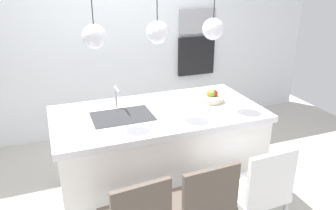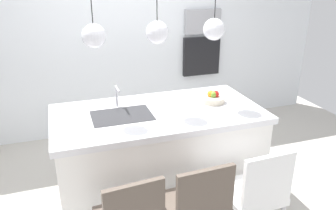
% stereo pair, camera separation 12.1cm
% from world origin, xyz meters
% --- Properties ---
extents(floor, '(6.60, 6.60, 0.00)m').
position_xyz_m(floor, '(0.00, 0.00, 0.00)').
color(floor, '#BCB7AD').
rests_on(floor, ground).
extents(back_wall, '(6.00, 0.10, 2.60)m').
position_xyz_m(back_wall, '(0.00, 1.65, 1.30)').
color(back_wall, white).
rests_on(back_wall, ground).
extents(kitchen_island, '(2.01, 1.02, 0.90)m').
position_xyz_m(kitchen_island, '(0.00, 0.00, 0.45)').
color(kitchen_island, white).
rests_on(kitchen_island, ground).
extents(sink_basin, '(0.56, 0.40, 0.02)m').
position_xyz_m(sink_basin, '(-0.35, 0.00, 0.90)').
color(sink_basin, '#2D2D30').
rests_on(sink_basin, kitchen_island).
extents(faucet, '(0.02, 0.17, 0.22)m').
position_xyz_m(faucet, '(-0.35, 0.21, 1.05)').
color(faucet, silver).
rests_on(faucet, kitchen_island).
extents(fruit_bowl, '(0.25, 0.25, 0.12)m').
position_xyz_m(fruit_bowl, '(0.60, 0.05, 0.95)').
color(fruit_bowl, beige).
rests_on(fruit_bowl, kitchen_island).
extents(microwave, '(0.54, 0.08, 0.34)m').
position_xyz_m(microwave, '(1.14, 1.58, 1.50)').
color(microwave, '#9E9EA3').
rests_on(microwave, back_wall).
extents(oven, '(0.56, 0.08, 0.56)m').
position_xyz_m(oven, '(1.14, 1.58, 1.00)').
color(oven, black).
rests_on(oven, back_wall).
extents(chair_middle, '(0.49, 0.44, 0.88)m').
position_xyz_m(chair_middle, '(0.03, -0.93, 0.50)').
color(chair_middle, brown).
rests_on(chair_middle, ground).
extents(chair_far, '(0.47, 0.46, 0.90)m').
position_xyz_m(chair_far, '(0.54, -0.94, 0.50)').
color(chair_far, white).
rests_on(chair_far, ground).
extents(pendant_light_left, '(0.21, 0.21, 0.81)m').
position_xyz_m(pendant_light_left, '(-0.55, 0.00, 1.66)').
color(pendant_light_left, silver).
extents(pendant_light_center, '(0.21, 0.21, 0.81)m').
position_xyz_m(pendant_light_center, '(0.00, 0.00, 1.66)').
color(pendant_light_center, silver).
extents(pendant_light_right, '(0.21, 0.21, 0.81)m').
position_xyz_m(pendant_light_right, '(0.55, 0.00, 1.66)').
color(pendant_light_right, silver).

